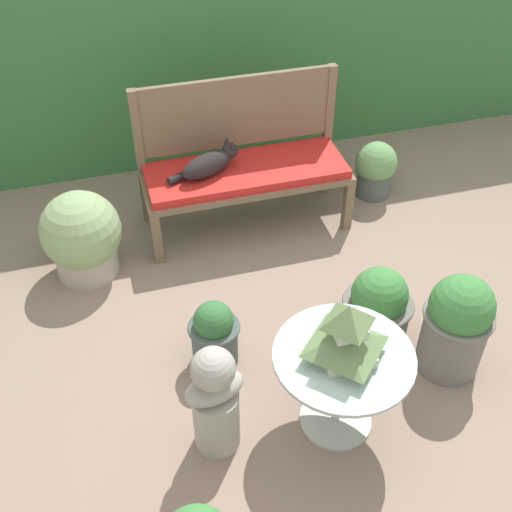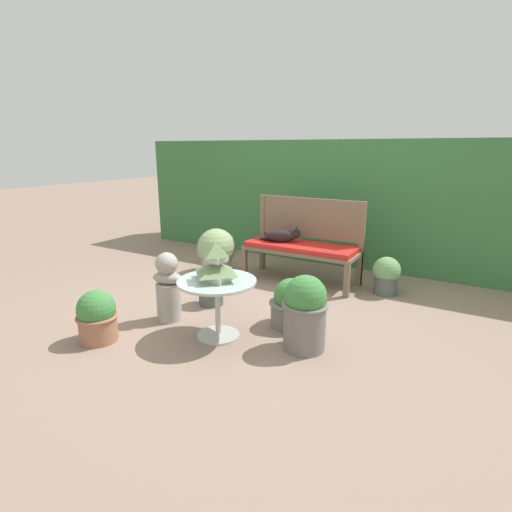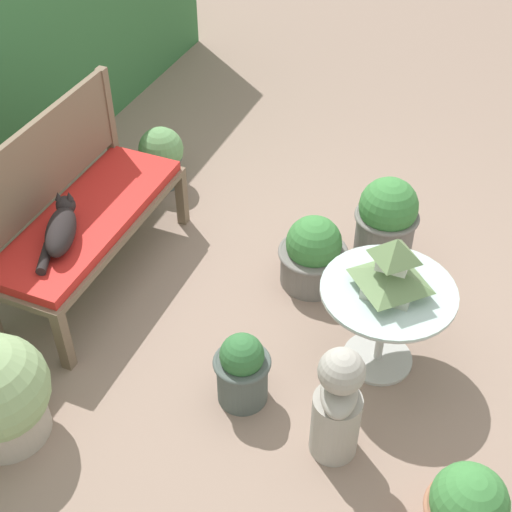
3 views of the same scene
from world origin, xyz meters
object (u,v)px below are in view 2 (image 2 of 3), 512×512
object	(u,v)px
potted_plant_table_far	(305,312)
potted_plant_bench_right	(97,317)
potted_plant_path_edge	(211,285)
garden_bench	(301,249)
patio_table	(217,292)
potted_plant_hedge_corner	(216,251)
garden_bust	(168,287)
potted_plant_table_near	(386,275)
potted_plant_bench_left	(291,304)
pagoda_birdhouse	(216,264)
cat	(282,236)

from	to	relation	value
potted_plant_table_far	potted_plant_bench_right	distance (m)	1.77
potted_plant_table_far	potted_plant_path_edge	bearing A→B (deg)	162.88
garden_bench	potted_plant_table_far	xyz separation A→B (m)	(0.75, -1.55, -0.09)
patio_table	potted_plant_path_edge	size ratio (longest dim) A/B	1.59
potted_plant_hedge_corner	garden_bust	bearing A→B (deg)	-70.73
garden_bust	potted_plant_table_near	size ratio (longest dim) A/B	1.56
garden_bust	potted_plant_bench_left	bearing A→B (deg)	10.47
garden_bench	potted_plant_bench_left	distance (m)	1.31
pagoda_birdhouse	potted_plant_path_edge	bearing A→B (deg)	131.27
garden_bust	potted_plant_table_near	world-z (taller)	garden_bust
patio_table	potted_plant_hedge_corner	bearing A→B (deg)	126.32
cat	garden_bust	bearing A→B (deg)	-126.60
pagoda_birdhouse	potted_plant_bench_left	size ratio (longest dim) A/B	0.71
cat	pagoda_birdhouse	size ratio (longest dim) A/B	1.54
cat	potted_plant_table_near	size ratio (longest dim) A/B	1.17
potted_plant_path_edge	garden_bust	bearing A→B (deg)	-101.97
cat	potted_plant_hedge_corner	size ratio (longest dim) A/B	0.86
potted_plant_path_edge	potted_plant_hedge_corner	bearing A→B (deg)	123.06
garden_bust	potted_plant_bench_right	size ratio (longest dim) A/B	1.49
potted_plant_table_near	potted_plant_bench_left	world-z (taller)	potted_plant_bench_left
patio_table	garden_bench	bearing A→B (deg)	90.09
potted_plant_path_edge	potted_plant_table_near	distance (m)	1.98
potted_plant_table_far	garden_bust	bearing A→B (deg)	-174.27
patio_table	potted_plant_path_edge	bearing A→B (deg)	131.27
potted_plant_bench_left	cat	bearing A→B (deg)	120.76
potted_plant_bench_left	potted_plant_bench_right	bearing A→B (deg)	-139.13
garden_bust	patio_table	bearing A→B (deg)	-18.68
potted_plant_path_edge	potted_plant_table_near	bearing A→B (deg)	39.90
pagoda_birdhouse	potted_plant_bench_left	xyz separation A→B (m)	(0.46, 0.54, -0.45)
pagoda_birdhouse	potted_plant_bench_left	distance (m)	0.84
patio_table	potted_plant_table_far	xyz separation A→B (m)	(0.74, 0.19, -0.09)
cat	pagoda_birdhouse	world-z (taller)	pagoda_birdhouse
pagoda_birdhouse	potted_plant_table_near	size ratio (longest dim) A/B	0.76
potted_plant_table_near	patio_table	bearing A→B (deg)	-118.87
potted_plant_table_near	potted_plant_bench_right	distance (m)	3.06
potted_plant_table_near	cat	bearing A→B (deg)	-175.11
potted_plant_bench_left	garden_bust	bearing A→B (deg)	-155.71
potted_plant_hedge_corner	pagoda_birdhouse	bearing A→B (deg)	-53.68
garden_bench	potted_plant_bench_left	xyz separation A→B (m)	(0.46, -1.21, -0.20)
potted_plant_table_near	potted_plant_bench_left	distance (m)	1.42
patio_table	potted_plant_bench_left	bearing A→B (deg)	49.49
potted_plant_bench_right	garden_bust	bearing A→B (deg)	70.50
patio_table	potted_plant_bench_right	distance (m)	1.04
garden_bust	potted_plant_bench_right	distance (m)	0.69
garden_bench	potted_plant_bench_left	world-z (taller)	garden_bench
potted_plant_hedge_corner	potted_plant_table_far	bearing A→B (deg)	-35.79
cat	potted_plant_bench_left	distance (m)	1.44
potted_plant_table_far	potted_plant_hedge_corner	xyz separation A→B (m)	(-1.88, 1.35, -0.04)
garden_bench	potted_plant_table_near	bearing A→B (deg)	5.58
garden_bench	potted_plant_bench_left	bearing A→B (deg)	-69.14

